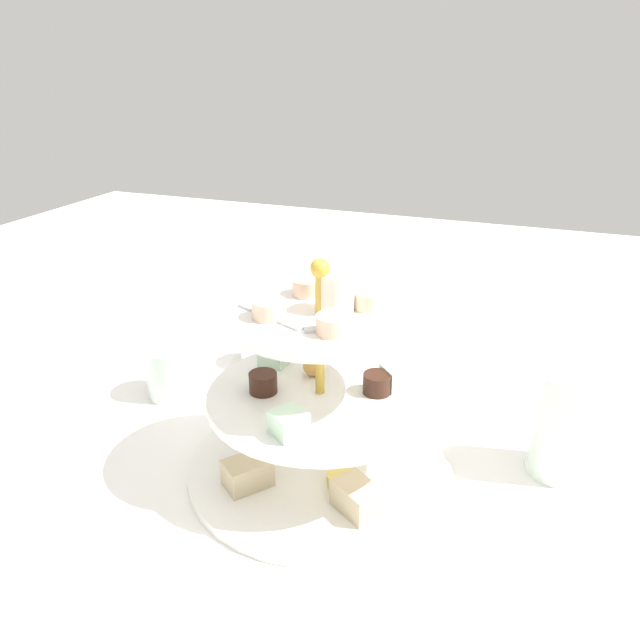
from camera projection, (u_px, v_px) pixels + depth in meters
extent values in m
plane|color=white|center=(320.00, 471.00, 0.70)|extent=(2.40, 2.40, 0.00)
cylinder|color=white|center=(320.00, 467.00, 0.70)|extent=(0.29, 0.29, 0.01)
cylinder|color=white|center=(320.00, 396.00, 0.66)|extent=(0.24, 0.24, 0.01)
cylinder|color=white|center=(320.00, 317.00, 0.63)|extent=(0.19, 0.19, 0.01)
cylinder|color=gold|center=(320.00, 377.00, 0.65)|extent=(0.01, 0.01, 0.24)
sphere|color=gold|center=(320.00, 268.00, 0.60)|extent=(0.02, 0.02, 0.02)
cube|color=#CCB78E|center=(290.00, 415.00, 0.76)|extent=(0.06, 0.05, 0.03)
cube|color=#CCB78E|center=(248.00, 473.00, 0.66)|extent=(0.06, 0.06, 0.03)
cube|color=#CCB78E|center=(357.00, 498.00, 0.62)|extent=(0.06, 0.05, 0.03)
cube|color=#CCB78E|center=(386.00, 433.00, 0.72)|extent=(0.06, 0.06, 0.03)
cylinder|color=#E5C660|center=(344.00, 479.00, 0.66)|extent=(0.04, 0.04, 0.01)
cylinder|color=#381E14|center=(263.00, 383.00, 0.66)|extent=(0.03, 0.03, 0.02)
cylinder|color=#381E14|center=(377.00, 383.00, 0.65)|extent=(0.03, 0.03, 0.02)
cube|color=silver|center=(398.00, 377.00, 0.67)|extent=(0.04, 0.04, 0.02)
cube|color=silver|center=(275.00, 354.00, 0.72)|extent=(0.03, 0.03, 0.02)
cube|color=silver|center=(287.00, 423.00, 0.58)|extent=(0.04, 0.04, 0.02)
sphere|color=gold|center=(314.00, 366.00, 0.69)|extent=(0.02, 0.02, 0.02)
cylinder|color=beige|center=(369.00, 300.00, 0.63)|extent=(0.03, 0.03, 0.02)
cylinder|color=beige|center=(308.00, 287.00, 0.67)|extent=(0.03, 0.03, 0.02)
cylinder|color=beige|center=(269.00, 309.00, 0.61)|extent=(0.03, 0.03, 0.02)
cylinder|color=beige|center=(334.00, 324.00, 0.57)|extent=(0.03, 0.03, 0.02)
cylinder|color=white|center=(337.00, 293.00, 0.62)|extent=(0.04, 0.04, 0.04)
cube|color=silver|center=(270.00, 316.00, 0.61)|extent=(0.09, 0.05, 0.00)
cube|color=silver|center=(352.00, 328.00, 0.58)|extent=(0.08, 0.05, 0.00)
cylinder|color=silver|center=(564.00, 424.00, 0.68)|extent=(0.07, 0.07, 0.12)
cylinder|color=silver|center=(170.00, 372.00, 0.84)|extent=(0.06, 0.06, 0.07)
cylinder|color=white|center=(260.00, 362.00, 0.94)|extent=(0.09, 0.09, 0.01)
cylinder|color=white|center=(260.00, 346.00, 0.93)|extent=(0.06, 0.06, 0.04)
cylinder|color=#4772B2|center=(259.00, 335.00, 0.92)|extent=(0.06, 0.06, 0.01)
cube|color=silver|center=(412.00, 357.00, 0.96)|extent=(0.17, 0.02, 0.00)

